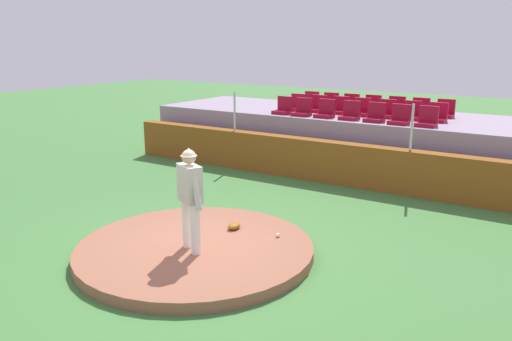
% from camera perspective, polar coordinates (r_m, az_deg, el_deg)
% --- Properties ---
extents(ground_plane, '(60.00, 60.00, 0.00)m').
position_cam_1_polar(ground_plane, '(9.02, -6.78, -9.28)').
color(ground_plane, '#3F7637').
extents(pitchers_mound, '(4.08, 4.08, 0.18)m').
position_cam_1_polar(pitchers_mound, '(8.99, -6.80, -8.74)').
color(pitchers_mound, '#905841').
rests_on(pitchers_mound, ground_plane).
extents(pitcher, '(0.75, 0.45, 1.75)m').
position_cam_1_polar(pitcher, '(8.40, -7.39, -2.39)').
color(pitcher, white).
rests_on(pitcher, pitchers_mound).
extents(baseball, '(0.07, 0.07, 0.07)m').
position_cam_1_polar(baseball, '(9.20, 2.47, -7.22)').
color(baseball, white).
rests_on(baseball, pitchers_mound).
extents(fielding_glove, '(0.21, 0.31, 0.11)m').
position_cam_1_polar(fielding_glove, '(9.57, -2.47, -6.23)').
color(fielding_glove, brown).
rests_on(fielding_glove, pitchers_mound).
extents(brick_barrier, '(12.97, 0.40, 1.08)m').
position_cam_1_polar(brick_barrier, '(13.39, 8.39, 0.95)').
color(brick_barrier, brown).
rests_on(brick_barrier, ground_plane).
extents(fence_post_left, '(0.06, 0.06, 1.10)m').
position_cam_1_polar(fence_post_left, '(14.68, -2.41, 6.59)').
color(fence_post_left, silver).
rests_on(fence_post_left, brick_barrier).
extents(fence_post_right, '(0.06, 0.06, 1.10)m').
position_cam_1_polar(fence_post_right, '(12.50, 17.02, 4.63)').
color(fence_post_right, silver).
rests_on(fence_post_right, brick_barrier).
extents(bleacher_platform, '(12.94, 3.61, 1.51)m').
position_cam_1_polar(bleacher_platform, '(15.49, 12.07, 3.43)').
color(bleacher_platform, gray).
rests_on(bleacher_platform, ground_plane).
extents(stadium_chair_0, '(0.48, 0.44, 0.50)m').
position_cam_1_polar(stadium_chair_0, '(15.08, 3.08, 6.95)').
color(stadium_chair_0, maroon).
rests_on(stadium_chair_0, bleacher_platform).
extents(stadium_chair_1, '(0.48, 0.44, 0.50)m').
position_cam_1_polar(stadium_chair_1, '(14.74, 5.22, 6.74)').
color(stadium_chair_1, maroon).
rests_on(stadium_chair_1, bleacher_platform).
extents(stadium_chair_2, '(0.48, 0.44, 0.50)m').
position_cam_1_polar(stadium_chair_2, '(14.47, 7.76, 6.53)').
color(stadium_chair_2, maroon).
rests_on(stadium_chair_2, bleacher_platform).
extents(stadium_chair_3, '(0.48, 0.44, 0.50)m').
position_cam_1_polar(stadium_chair_3, '(14.18, 10.49, 6.26)').
color(stadium_chair_3, maroon).
rests_on(stadium_chair_3, bleacher_platform).
extents(stadium_chair_4, '(0.48, 0.44, 0.50)m').
position_cam_1_polar(stadium_chair_4, '(13.93, 13.18, 5.99)').
color(stadium_chair_4, maroon).
rests_on(stadium_chair_4, bleacher_platform).
extents(stadium_chair_5, '(0.48, 0.44, 0.50)m').
position_cam_1_polar(stadium_chair_5, '(13.68, 15.77, 5.68)').
color(stadium_chair_5, maroon).
rests_on(stadium_chair_5, bleacher_platform).
extents(stadium_chair_6, '(0.48, 0.44, 0.50)m').
position_cam_1_polar(stadium_chair_6, '(13.50, 18.57, 5.36)').
color(stadium_chair_6, maroon).
rests_on(stadium_chair_6, bleacher_platform).
extents(stadium_chair_7, '(0.48, 0.44, 0.50)m').
position_cam_1_polar(stadium_chair_7, '(15.83, 4.60, 7.27)').
color(stadium_chair_7, maroon).
rests_on(stadium_chair_7, bleacher_platform).
extents(stadium_chair_8, '(0.48, 0.44, 0.50)m').
position_cam_1_polar(stadium_chair_8, '(15.55, 6.94, 7.09)').
color(stadium_chair_8, maroon).
rests_on(stadium_chair_8, bleacher_platform).
extents(stadium_chair_9, '(0.48, 0.44, 0.50)m').
position_cam_1_polar(stadium_chair_9, '(15.26, 9.38, 6.87)').
color(stadium_chair_9, maroon).
rests_on(stadium_chair_9, bleacher_platform).
extents(stadium_chair_10, '(0.48, 0.44, 0.50)m').
position_cam_1_polar(stadium_chair_10, '(14.97, 11.66, 6.62)').
color(stadium_chair_10, maroon).
rests_on(stadium_chair_10, bleacher_platform).
extents(stadium_chair_11, '(0.48, 0.44, 0.50)m').
position_cam_1_polar(stadium_chair_11, '(14.74, 14.34, 6.36)').
color(stadium_chair_11, maroon).
rests_on(stadium_chair_11, bleacher_platform).
extents(stadium_chair_12, '(0.48, 0.44, 0.50)m').
position_cam_1_polar(stadium_chair_12, '(14.58, 16.96, 6.10)').
color(stadium_chair_12, maroon).
rests_on(stadium_chair_12, bleacher_platform).
extents(stadium_chair_13, '(0.48, 0.44, 0.50)m').
position_cam_1_polar(stadium_chair_13, '(14.36, 19.59, 5.78)').
color(stadium_chair_13, maroon).
rests_on(stadium_chair_13, bleacher_platform).
extents(stadium_chair_14, '(0.48, 0.44, 0.50)m').
position_cam_1_polar(stadium_chair_14, '(16.65, 6.10, 7.58)').
color(stadium_chair_14, maroon).
rests_on(stadium_chair_14, bleacher_platform).
extents(stadium_chair_15, '(0.48, 0.44, 0.50)m').
position_cam_1_polar(stadium_chair_15, '(16.33, 8.26, 7.39)').
color(stadium_chair_15, maroon).
rests_on(stadium_chair_15, bleacher_platform).
extents(stadium_chair_16, '(0.48, 0.44, 0.50)m').
position_cam_1_polar(stadium_chair_16, '(16.07, 10.49, 7.19)').
color(stadium_chair_16, maroon).
rests_on(stadium_chair_16, bleacher_platform).
extents(stadium_chair_17, '(0.48, 0.44, 0.50)m').
position_cam_1_polar(stadium_chair_17, '(15.85, 12.82, 6.97)').
color(stadium_chair_17, maroon).
rests_on(stadium_chair_17, bleacher_platform).
extents(stadium_chair_18, '(0.48, 0.44, 0.50)m').
position_cam_1_polar(stadium_chair_18, '(15.64, 15.34, 6.73)').
color(stadium_chair_18, maroon).
rests_on(stadium_chair_18, bleacher_platform).
extents(stadium_chair_19, '(0.48, 0.44, 0.50)m').
position_cam_1_polar(stadium_chair_19, '(15.41, 17.83, 6.44)').
color(stadium_chair_19, maroon).
rests_on(stadium_chair_19, bleacher_platform).
extents(stadium_chair_20, '(0.48, 0.44, 0.50)m').
position_cam_1_polar(stadium_chair_20, '(15.28, 20.35, 6.18)').
color(stadium_chair_20, maroon).
rests_on(stadium_chair_20, bleacher_platform).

